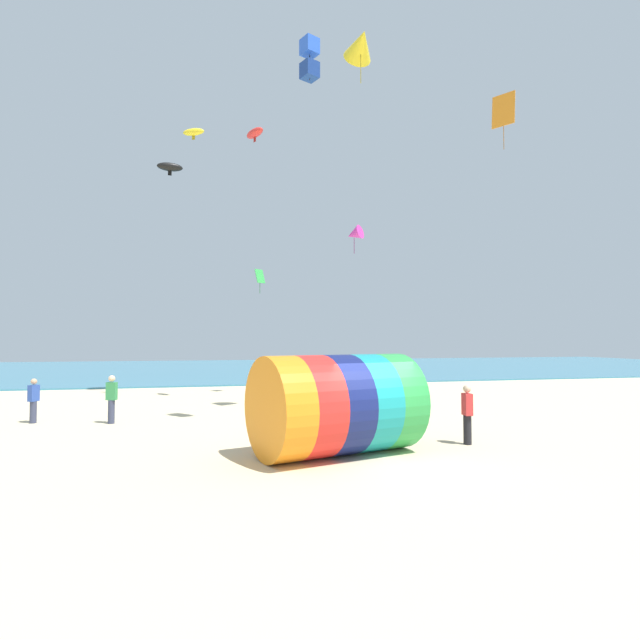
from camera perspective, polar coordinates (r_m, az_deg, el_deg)
ground_plane at (r=13.64m, az=6.73°, el=-15.45°), size 120.00×120.00×0.00m
sea at (r=53.99m, az=-8.44°, el=-5.46°), size 120.00×40.00×0.10m
giant_inflatable_tube at (r=13.78m, az=2.02°, el=-9.62°), size 4.89×3.78×2.70m
kite_handler at (r=15.74m, az=16.48°, el=-10.23°), size 0.26×0.38×1.76m
kite_blue_box at (r=19.68m, az=-1.20°, el=27.68°), size 0.70×0.70×1.50m
kite_yellow_delta at (r=23.14m, az=4.68°, el=28.85°), size 1.19×1.57×2.36m
kite_red_parafoil at (r=26.94m, az=-7.46°, el=20.42°), size 1.01×1.39×0.66m
kite_magenta_delta at (r=26.63m, az=3.92°, el=9.77°), size 1.18×1.19×1.49m
kite_yellow_parafoil at (r=28.55m, az=-14.26°, el=20.10°), size 1.30×1.01×0.67m
kite_black_parafoil at (r=30.64m, az=-16.78°, el=16.40°), size 1.49×0.84×0.80m
kite_green_diamond at (r=28.96m, az=-6.88°, el=4.94°), size 0.64×0.56×1.41m
kite_orange_diamond at (r=28.37m, az=20.22°, el=21.55°), size 0.79×1.05×2.83m
bystander_near_water at (r=26.22m, az=-4.60°, el=-7.25°), size 0.41×0.41×1.62m
bystander_mid_beach at (r=20.27m, az=-22.72°, el=-8.29°), size 0.41×0.31×1.78m
bystander_far_left at (r=21.68m, az=-29.92°, el=-7.97°), size 0.37×0.42×1.66m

